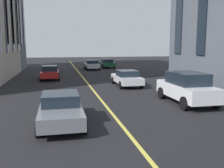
{
  "coord_description": "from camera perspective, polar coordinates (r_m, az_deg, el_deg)",
  "views": [
    {
      "loc": [
        4.08,
        2.66,
        3.48
      ],
      "look_at": [
        14.51,
        0.42,
        1.84
      ],
      "focal_mm": 40.59,
      "sensor_mm": 36.0,
      "label": 1
    }
  ],
  "objects": [
    {
      "name": "car_white_parked_a",
      "position": [
        36.96,
        -4.62,
        4.38
      ],
      "size": [
        4.4,
        1.95,
        1.37
      ],
      "color": "silver",
      "rests_on": "ground_plane"
    },
    {
      "name": "car_green_trailing",
      "position": [
        39.8,
        -1.18,
        4.71
      ],
      "size": [
        4.4,
        1.95,
        1.37
      ],
      "color": "#1E6038",
      "rests_on": "ground_plane"
    },
    {
      "name": "car_red_near",
      "position": [
        26.86,
        -13.81,
        2.53
      ],
      "size": [
        3.9,
        1.89,
        1.4
      ],
      "color": "#B21E1E",
      "rests_on": "ground_plane"
    },
    {
      "name": "car_white_parked_b",
      "position": [
        21.82,
        3.32,
        1.39
      ],
      "size": [
        4.4,
        1.95,
        1.37
      ],
      "color": "silver",
      "rests_on": "ground_plane"
    },
    {
      "name": "lane_centre_line",
      "position": [
        16.51,
        -2.61,
        -3.44
      ],
      "size": [
        80.0,
        0.16,
        0.01
      ],
      "color": "#D8C64C",
      "rests_on": "ground_plane"
    },
    {
      "name": "car_grey_far",
      "position": [
        11.48,
        -11.48,
        -5.45
      ],
      "size": [
        4.4,
        1.95,
        1.37
      ],
      "color": "slate",
      "rests_on": "ground_plane"
    },
    {
      "name": "car_white_oncoming",
      "position": [
        15.86,
        16.51,
        -0.75
      ],
      "size": [
        4.7,
        2.14,
        1.88
      ],
      "color": "silver",
      "rests_on": "ground_plane"
    }
  ]
}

